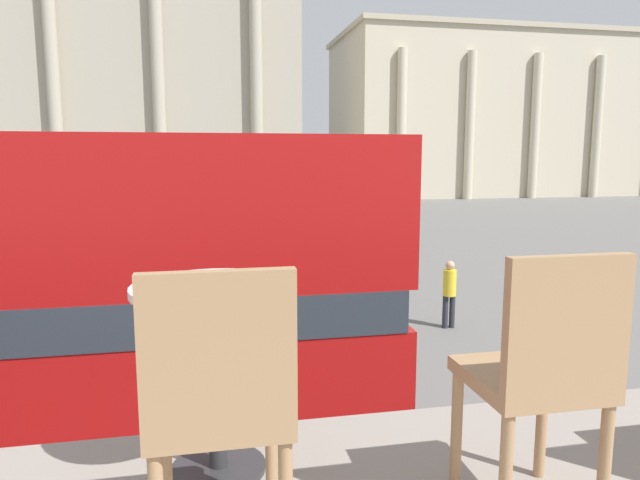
{
  "coord_description": "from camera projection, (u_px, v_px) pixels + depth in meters",
  "views": [
    {
      "loc": [
        1.0,
        -2.42,
        4.22
      ],
      "look_at": [
        4.62,
        15.21,
        1.57
      ],
      "focal_mm": 32.0,
      "sensor_mm": 36.0,
      "label": 1
    }
  ],
  "objects": [
    {
      "name": "cafe_chair_1",
      "position": [
        542.0,
        371.0,
        1.81
      ],
      "size": [
        0.4,
        0.4,
        0.91
      ],
      "rotation": [
        0.0,
        0.0,
        -0.0
      ],
      "color": "#A87F56",
      "rests_on": "cafe_floor_slab"
    },
    {
      "name": "traffic_light_mid",
      "position": [
        74.0,
        211.0,
        18.4
      ],
      "size": [
        0.42,
        0.24,
        3.78
      ],
      "color": "black",
      "rests_on": "ground_plane"
    },
    {
      "name": "plaza_building_right",
      "position": [
        495.0,
        117.0,
        64.71
      ],
      "size": [
        35.81,
        16.76,
        17.27
      ],
      "color": "beige",
      "rests_on": "ground_plane"
    },
    {
      "name": "pedestrian_grey",
      "position": [
        28.0,
        294.0,
        13.35
      ],
      "size": [
        0.32,
        0.32,
        1.77
      ],
      "rotation": [
        0.0,
        0.0,
        2.42
      ],
      "color": "#282B33",
      "rests_on": "ground_plane"
    },
    {
      "name": "traffic_light_near",
      "position": [
        242.0,
        243.0,
        11.93
      ],
      "size": [
        0.42,
        0.24,
        3.71
      ],
      "color": "black",
      "rests_on": "ground_plane"
    },
    {
      "name": "cafe_chair_0",
      "position": [
        219.0,
        402.0,
        1.59
      ],
      "size": [
        0.4,
        0.4,
        0.91
      ],
      "rotation": [
        0.0,
        0.0,
        -0.05
      ],
      "color": "#A87F56",
      "rests_on": "cafe_floor_slab"
    },
    {
      "name": "plaza_building_left",
      "position": [
        74.0,
        63.0,
        46.05
      ],
      "size": [
        35.57,
        15.25,
        23.44
      ],
      "color": "#B2A893",
      "rests_on": "ground_plane"
    },
    {
      "name": "pedestrian_yellow",
      "position": [
        449.0,
        290.0,
        14.01
      ],
      "size": [
        0.32,
        0.32,
        1.69
      ],
      "rotation": [
        0.0,
        0.0,
        1.71
      ],
      "color": "#282B33",
      "rests_on": "ground_plane"
    },
    {
      "name": "pedestrian_black",
      "position": [
        225.0,
        222.0,
        28.58
      ],
      "size": [
        0.32,
        0.32,
        1.68
      ],
      "rotation": [
        0.0,
        0.0,
        5.6
      ],
      "color": "#282B33",
      "rests_on": "ground_plane"
    },
    {
      "name": "cafe_dining_table",
      "position": [
        215.0,
        336.0,
        2.11
      ],
      "size": [
        0.6,
        0.6,
        0.73
      ],
      "color": "#2D2D30",
      "rests_on": "cafe_floor_slab"
    },
    {
      "name": "pedestrian_olive",
      "position": [
        150.0,
        274.0,
        15.82
      ],
      "size": [
        0.32,
        0.32,
        1.7
      ],
      "rotation": [
        0.0,
        0.0,
        5.76
      ],
      "color": "#282B33",
      "rests_on": "ground_plane"
    }
  ]
}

